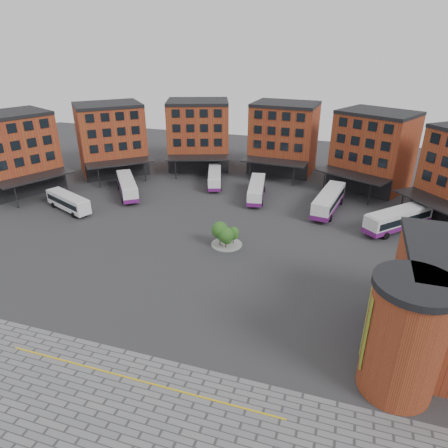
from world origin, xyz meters
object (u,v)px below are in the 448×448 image
(blue_car, at_px, (391,352))
(tree_island, at_px, (225,234))
(bus_a, at_px, (68,201))
(bus_b, at_px, (127,186))
(bus_c, at_px, (215,177))
(bus_f, at_px, (398,219))
(bus_d, at_px, (256,190))
(bus_e, at_px, (329,201))

(blue_car, bearing_deg, tree_island, 64.39)
(blue_car, bearing_deg, bus_a, 79.57)
(bus_b, xyz_separation_m, blue_car, (44.41, -29.61, -1.16))
(tree_island, xyz_separation_m, bus_c, (-9.70, 23.96, -0.37))
(bus_c, bearing_deg, tree_island, -86.19)
(tree_island, bearing_deg, bus_f, 29.07)
(bus_a, relative_size, bus_f, 0.96)
(tree_island, xyz_separation_m, bus_d, (-0.10, 19.44, -0.28))
(bus_b, distance_m, bus_c, 17.07)
(tree_island, distance_m, bus_f, 26.87)
(tree_island, relative_size, blue_car, 1.15)
(blue_car, bearing_deg, bus_e, 25.35)
(bus_b, distance_m, bus_e, 36.36)
(tree_island, xyz_separation_m, blue_car, (21.09, -15.94, -1.35))
(bus_a, height_order, blue_car, bus_a)
(bus_d, bearing_deg, bus_a, -161.87)
(bus_c, height_order, bus_e, bus_e)
(bus_b, relative_size, bus_e, 0.87)
(bus_c, bearing_deg, bus_a, -152.91)
(tree_island, bearing_deg, bus_e, 53.56)
(bus_d, relative_size, blue_car, 2.99)
(tree_island, distance_m, bus_a, 29.48)
(bus_a, distance_m, bus_f, 53.38)
(bus_d, height_order, bus_f, bus_f)
(bus_f, bearing_deg, bus_e, -158.72)
(bus_e, distance_m, bus_f, 11.49)
(bus_b, height_order, bus_c, bus_b)
(bus_e, bearing_deg, bus_d, -179.82)
(bus_a, relative_size, bus_c, 0.96)
(bus_f, relative_size, blue_car, 2.80)
(bus_e, bearing_deg, tree_island, -117.33)
(tree_island, bearing_deg, bus_b, 149.62)
(bus_a, bearing_deg, blue_car, -88.55)
(bus_d, height_order, bus_e, bus_e)
(bus_b, bearing_deg, bus_f, -37.23)
(bus_b, height_order, blue_car, bus_b)
(bus_f, xyz_separation_m, blue_car, (-2.40, -28.99, -1.22))
(bus_a, xyz_separation_m, bus_e, (42.02, 13.14, 0.18))
(bus_a, bearing_deg, bus_e, -49.29)
(bus_c, bearing_deg, bus_f, -36.41)
(bus_a, xyz_separation_m, bus_c, (19.47, 19.69, -0.10))
(tree_island, distance_m, bus_b, 27.03)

